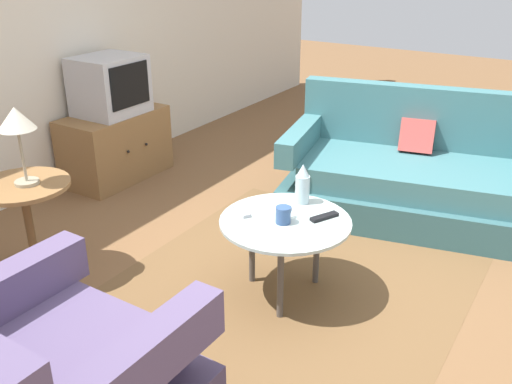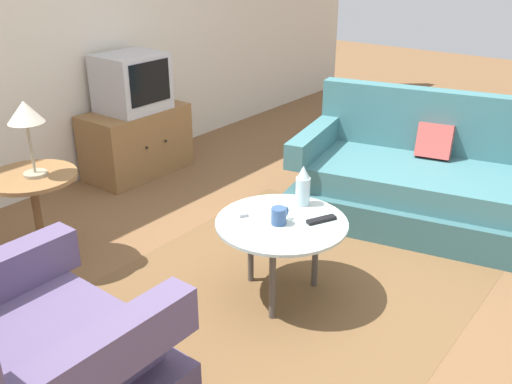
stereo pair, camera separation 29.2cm
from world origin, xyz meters
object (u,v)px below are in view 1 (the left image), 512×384
table_lamp (16,123)px  mug (284,215)px  side_table (27,210)px  tv_remote_dark (324,217)px  vase (303,184)px  couch (412,177)px  tv_stand (116,146)px  television (110,85)px  tv_remote_silver (241,211)px  coffee_table (285,227)px

table_lamp → mug: table_lamp is taller
side_table → tv_remote_dark: 1.72m
table_lamp → vase: (0.88, -1.30, -0.39)m
mug → vase: bearing=7.1°
couch → table_lamp: table_lamp is taller
tv_stand → television: (0.00, -0.00, 0.52)m
couch → tv_remote_dark: (-1.31, 0.09, 0.20)m
mug → tv_remote_silver: 0.26m
tv_remote_dark → tv_remote_silver: size_ratio=1.10×
tv_remote_silver → tv_remote_dark: bearing=-125.3°
couch → coffee_table: bearing=67.4°
mug → tv_remote_dark: 0.24m
side_table → table_lamp: table_lamp is taller
vase → mug: size_ratio=1.82×
coffee_table → table_lamp: 1.57m
television → tv_remote_dark: (-0.65, -2.26, -0.32)m
couch → tv_stand: size_ratio=2.19×
tv_stand → mug: mug is taller
couch → tv_stand: couch is taller
side_table → mug: (0.61, -1.37, 0.08)m
vase → side_table: bearing=123.9°
coffee_table → mug: mug is taller
couch → tv_stand: 2.44m
television → couch: bearing=-74.4°
side_table → tv_remote_silver: bearing=-61.8°
vase → mug: bearing=-172.9°
couch → vase: bearing=63.9°
coffee_table → table_lamp: table_lamp is taller
tv_stand → mug: (-0.82, -2.09, 0.24)m
television → mug: 2.26m
table_lamp → tv_remote_silver: bearing=-61.8°
couch → side_table: 2.65m
tv_remote_dark → coffee_table: bearing=153.0°
tv_stand → television: bearing=-90.0°
vase → tv_remote_silver: 0.39m
television → tv_remote_silver: television is taller
television → tv_remote_silver: bearing=-114.5°
television → mug: bearing=-111.3°
coffee_table → tv_remote_dark: (0.13, -0.17, 0.06)m
table_lamp → vase: table_lamp is taller
tv_remote_silver → couch: bearing=-77.7°
table_lamp → tv_remote_dark: (0.76, -1.51, -0.49)m
couch → table_lamp: bearing=40.2°
side_table → tv_stand: side_table is taller
tv_stand → table_lamp: table_lamp is taller
side_table → tv_remote_dark: (0.78, -1.54, 0.04)m
vase → tv_remote_dark: vase is taller
side_table → vase: size_ratio=2.56×
tv_stand → tv_remote_silver: 2.02m
tv_remote_dark → tv_stand: bearing=99.9°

